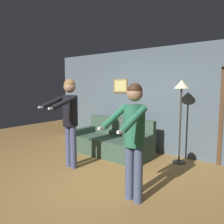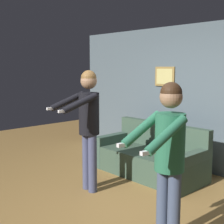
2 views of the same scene
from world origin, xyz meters
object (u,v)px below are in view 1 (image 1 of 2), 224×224
(person_standing_left, at_px, (69,114))
(person_standing_right, at_px, (133,131))
(torchiere_lamp, at_px, (181,95))
(couch, at_px, (113,143))

(person_standing_left, distance_m, person_standing_right, 1.75)
(torchiere_lamp, xyz_separation_m, person_standing_right, (0.04, -1.98, -0.45))
(torchiere_lamp, bearing_deg, person_standing_left, -135.66)
(couch, xyz_separation_m, person_standing_left, (-0.17, -1.23, 0.83))
(couch, xyz_separation_m, person_standing_right, (1.54, -1.58, 0.75))
(person_standing_left, xyz_separation_m, person_standing_right, (1.71, -0.35, -0.08))
(torchiere_lamp, bearing_deg, person_standing_right, -88.78)
(couch, relative_size, person_standing_right, 1.12)
(couch, relative_size, person_standing_left, 1.06)
(couch, distance_m, torchiere_lamp, 1.97)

